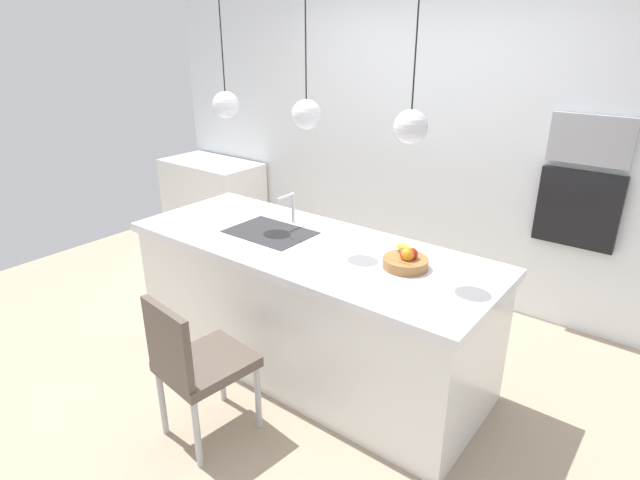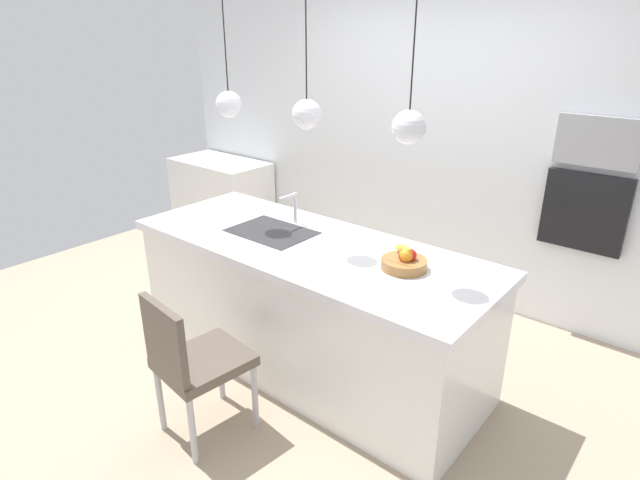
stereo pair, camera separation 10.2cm
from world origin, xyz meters
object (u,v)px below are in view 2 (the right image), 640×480
Objects in this scene: microwave at (599,141)px; oven at (584,212)px; chair_near at (193,359)px; fruit_bowl at (405,261)px.

microwave is 0.50m from oven.
chair_near is (-1.27, -2.50, -0.97)m from microwave.
fruit_bowl is at bearing -110.35° from oven.
fruit_bowl is at bearing -110.35° from microwave.
oven reaches higher than fruit_bowl.
microwave reaches higher than fruit_bowl.
fruit_bowl is 1.70m from microwave.
microwave is at bearing 63.15° from chair_near.
microwave is 0.96× the size of oven.
microwave is 0.60× the size of chair_near.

